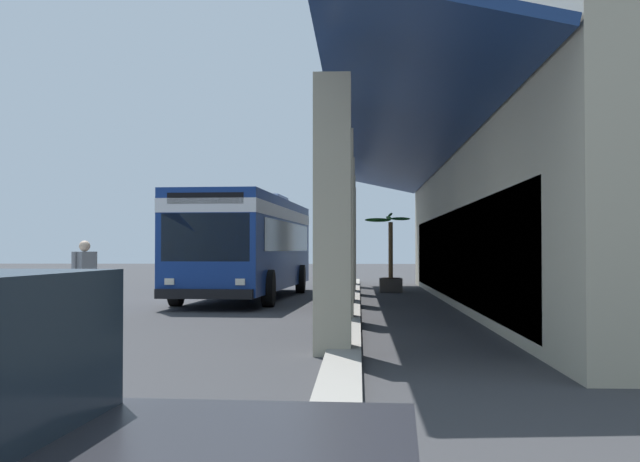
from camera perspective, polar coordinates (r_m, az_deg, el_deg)
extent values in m
plane|color=#38383A|center=(24.52, 10.35, -4.94)|extent=(120.00, 120.00, 0.00)
cube|color=#9E998E|center=(22.28, 2.27, -5.17)|extent=(31.88, 0.50, 0.12)
cube|color=#B2A88E|center=(32.86, 2.15, -0.44)|extent=(0.55, 0.55, 4.12)
cube|color=#B2A88E|center=(27.55, 2.02, -0.27)|extent=(0.55, 0.55, 4.12)
cube|color=#B2A88E|center=(22.24, 1.82, -0.02)|extent=(0.55, 0.55, 4.12)
cube|color=#B2A88E|center=(16.92, 1.51, 0.40)|extent=(0.55, 0.55, 4.12)
cube|color=#B2A88E|center=(11.62, 0.91, 1.19)|extent=(0.55, 0.55, 4.12)
cube|color=navy|center=(22.44, 5.22, 6.16)|extent=(26.57, 3.16, 0.82)
cube|color=#19232D|center=(22.38, 9.44, -1.70)|extent=(22.32, 0.08, 2.40)
cube|color=navy|center=(25.06, -5.21, -0.93)|extent=(11.12, 3.15, 2.75)
cube|color=white|center=(25.09, -5.21, 1.18)|extent=(11.14, 3.17, 0.36)
cube|color=#19232D|center=(25.36, -5.08, -0.43)|extent=(9.37, 3.08, 0.90)
cube|color=#19232D|center=(19.73, -8.29, -0.45)|extent=(0.18, 2.24, 1.20)
cube|color=black|center=(19.75, -8.29, 2.36)|extent=(0.17, 1.94, 0.28)
cube|color=black|center=(19.63, -8.40, -4.53)|extent=(0.33, 2.46, 0.24)
cube|color=silver|center=(19.49, -5.79, -3.68)|extent=(0.07, 0.24, 0.16)
cube|color=silver|center=(19.93, -10.83, -3.61)|extent=(0.07, 0.24, 0.16)
cube|color=silver|center=(26.59, -4.58, 2.27)|extent=(2.49, 1.91, 0.24)
cylinder|color=black|center=(21.29, -3.74, -4.16)|extent=(1.00, 0.30, 1.00)
cylinder|color=black|center=(21.86, -10.36, -4.07)|extent=(1.00, 0.30, 1.00)
cylinder|color=black|center=(27.92, -1.42, -3.49)|extent=(1.00, 0.30, 1.00)
cylinder|color=black|center=(28.36, -6.54, -3.45)|extent=(1.00, 0.30, 1.00)
cylinder|color=#38383D|center=(17.33, -16.16, -4.99)|extent=(0.16, 0.16, 0.86)
cylinder|color=#38383D|center=(17.35, -17.20, -4.98)|extent=(0.16, 0.16, 0.86)
cube|color=gray|center=(17.31, -16.67, -2.50)|extent=(0.54, 0.35, 0.64)
sphere|color=beige|center=(17.30, -16.66, -1.05)|extent=(0.23, 0.23, 0.23)
cylinder|color=gray|center=(17.52, -15.96, -2.39)|extent=(0.09, 0.09, 0.58)
cylinder|color=gray|center=(17.09, -17.39, -2.40)|extent=(0.09, 0.09, 0.58)
cube|color=#4C4742|center=(28.67, 5.14, -3.93)|extent=(0.81, 0.81, 0.50)
cylinder|color=#332319|center=(28.66, 5.14, -3.40)|extent=(0.69, 0.69, 0.02)
cylinder|color=brown|center=(28.64, 5.13, -1.39)|extent=(0.16, 0.16, 2.04)
ellipsoid|color=#1E6028|center=(28.31, 5.10, 1.18)|extent=(0.73, 0.26, 0.19)
ellipsoid|color=#1E6028|center=(28.73, 5.84, 0.89)|extent=(0.31, 0.75, 0.17)
ellipsoid|color=#1E6028|center=(29.04, 5.00, 0.94)|extent=(0.78, 0.31, 0.18)
ellipsoid|color=#1E6028|center=(28.51, 4.20, 0.80)|extent=(0.47, 1.00, 0.18)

